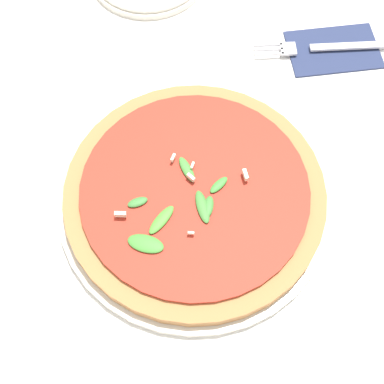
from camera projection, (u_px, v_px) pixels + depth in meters
ground_plane at (191, 193)px, 0.72m from camera, size 6.00×6.00×0.00m
pizza_arugula_main at (192, 197)px, 0.69m from camera, size 0.36×0.36×0.05m
napkin at (334, 49)px, 0.82m from camera, size 0.16×0.12×0.01m
fork at (329, 47)px, 0.82m from camera, size 0.22×0.08×0.00m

